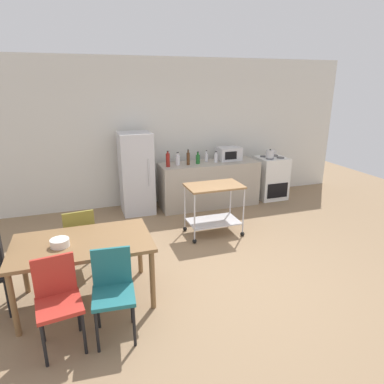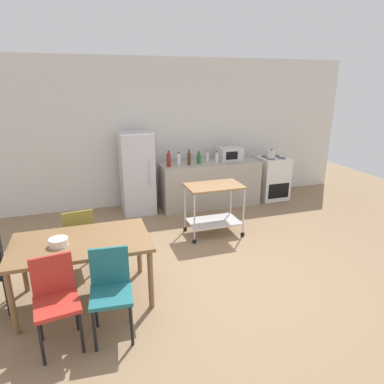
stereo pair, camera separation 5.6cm
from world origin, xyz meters
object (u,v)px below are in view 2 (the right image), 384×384
(chair_teal, at_px, (111,287))
(stove_oven, at_px, (272,178))
(kettle, at_px, (271,154))
(chair_red, at_px, (56,296))
(chair_olive, at_px, (79,235))
(bottle_hot_sauce, at_px, (169,160))
(bottle_soy_sauce, at_px, (217,158))
(dining_table, at_px, (82,247))
(microwave, at_px, (230,154))
(kitchen_cart, at_px, (214,201))
(bottle_soda, at_px, (199,159))
(bottle_wine, at_px, (179,160))
(fruit_bowl, at_px, (59,242))
(bottle_vinegar, at_px, (189,158))
(refrigerator, at_px, (137,173))
(bottle_sparkling_water, at_px, (207,157))

(chair_teal, bearing_deg, stove_oven, 45.78)
(stove_oven, bearing_deg, kettle, -140.33)
(chair_red, xyz_separation_m, chair_olive, (0.22, 1.33, 0.00))
(bottle_hot_sauce, relative_size, bottle_soy_sauce, 1.38)
(dining_table, bearing_deg, kettle, 32.57)
(chair_olive, height_order, microwave, microwave)
(kitchen_cart, xyz_separation_m, microwave, (0.91, 1.41, 0.46))
(dining_table, height_order, bottle_soda, bottle_soda)
(bottle_wine, height_order, kettle, bottle_wine)
(stove_oven, xyz_separation_m, kitchen_cart, (-1.88, -1.34, 0.12))
(bottle_soda, distance_m, fruit_bowl, 3.58)
(bottle_vinegar, bearing_deg, bottle_soy_sauce, 3.11)
(chair_teal, relative_size, chair_olive, 1.00)
(chair_teal, distance_m, bottle_hot_sauce, 3.44)
(chair_olive, bearing_deg, bottle_vinegar, -145.77)
(dining_table, relative_size, stove_oven, 1.63)
(refrigerator, distance_m, fruit_bowl, 2.97)
(refrigerator, bearing_deg, chair_teal, -103.81)
(refrigerator, height_order, kitchen_cart, refrigerator)
(chair_red, height_order, stove_oven, stove_oven)
(chair_red, height_order, bottle_soy_sauce, bottle_soy_sauce)
(chair_teal, xyz_separation_m, kettle, (3.59, 3.11, 0.48))
(stove_oven, bearing_deg, bottle_vinegar, -177.88)
(kettle, bearing_deg, kitchen_cart, -144.96)
(chair_red, distance_m, kettle, 5.16)
(dining_table, relative_size, bottle_soda, 6.29)
(kitchen_cart, xyz_separation_m, bottle_wine, (-0.22, 1.31, 0.43))
(chair_teal, distance_m, bottle_wine, 3.59)
(bottle_soda, bearing_deg, refrigerator, 174.64)
(bottle_wine, relative_size, kettle, 1.05)
(bottle_hot_sauce, bearing_deg, chair_olive, -133.41)
(chair_olive, relative_size, bottle_hot_sauce, 2.93)
(chair_olive, distance_m, bottle_vinegar, 2.80)
(bottle_sparkling_water, bearing_deg, refrigerator, 179.48)
(bottle_sparkling_water, distance_m, kettle, 1.37)
(bottle_sparkling_water, bearing_deg, fruit_bowl, -135.39)
(bottle_hot_sauce, bearing_deg, kitchen_cart, -70.64)
(bottle_sparkling_water, xyz_separation_m, fruit_bowl, (-2.70, -2.67, -0.20))
(chair_olive, relative_size, fruit_bowl, 4.48)
(chair_olive, height_order, bottle_sparkling_water, bottle_sparkling_water)
(bottle_soy_sauce, xyz_separation_m, kettle, (1.20, -0.06, 0.01))
(kitchen_cart, distance_m, bottle_wine, 1.39)
(chair_olive, xyz_separation_m, kitchen_cart, (2.11, 0.53, 0.05))
(dining_table, distance_m, bottle_hot_sauce, 2.97)
(dining_table, distance_m, bottle_sparkling_water, 3.62)
(refrigerator, bearing_deg, bottle_hot_sauce, -16.97)
(microwave, xyz_separation_m, kettle, (0.86, -0.17, -0.03))
(dining_table, xyz_separation_m, chair_red, (-0.26, -0.65, -0.15))
(bottle_wine, bearing_deg, microwave, 5.14)
(dining_table, xyz_separation_m, bottle_sparkling_water, (2.48, 2.62, 0.32))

